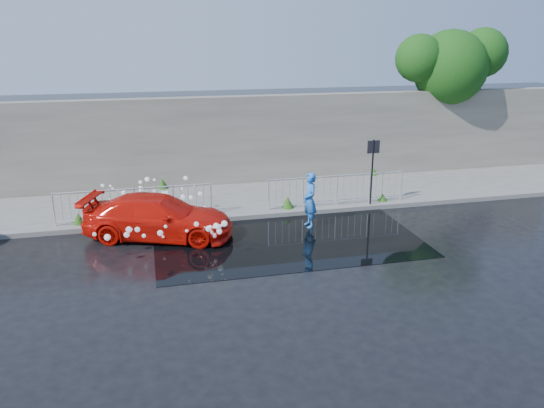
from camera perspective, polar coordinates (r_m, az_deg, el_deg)
The scene contains 13 objects.
ground at distance 15.40m, azimuth 0.65°, elevation -5.15°, with size 90.00×90.00×0.00m, color black.
pavement at distance 19.97m, azimuth -2.83°, elevation 0.55°, with size 30.00×4.00×0.15m, color #5B5A56.
curb at distance 18.10m, azimuth -1.66°, elevation -1.28°, with size 30.00×0.25×0.16m, color #5B5A56.
retaining_wall at distance 21.62m, azimuth -4.00°, elevation 6.88°, with size 30.00×0.60×3.50m, color #635E53.
puddle at distance 16.41m, azimuth 1.50°, elevation -3.64°, with size 8.00×5.00×0.01m, color black.
sign_post at distance 18.99m, azimuth 10.77°, elevation 4.50°, with size 0.45×0.06×2.50m.
tree at distance 24.86m, azimuth 18.73°, elevation 14.09°, with size 5.08×3.21×6.27m.
railing_left at distance 17.90m, azimuth -14.54°, elevation 0.12°, with size 5.05×0.05×1.10m.
railing_right at distance 19.02m, azimuth 6.99°, elevation 1.62°, with size 5.05×0.05×1.10m.
weeds at distance 19.37m, azimuth -3.74°, elevation 0.77°, with size 12.17×3.93×0.41m.
water_spray at distance 16.83m, azimuth -11.22°, elevation -0.77°, with size 3.73×5.51×0.99m.
red_car at distance 16.61m, azimuth -12.11°, elevation -1.37°, with size 1.85×4.54×1.32m, color red.
person at distance 17.10m, azimuth 4.07°, elevation 0.42°, with size 0.66×0.43×1.81m, color blue.
Camera 1 is at (-3.46, -13.73, 6.06)m, focal length 35.00 mm.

